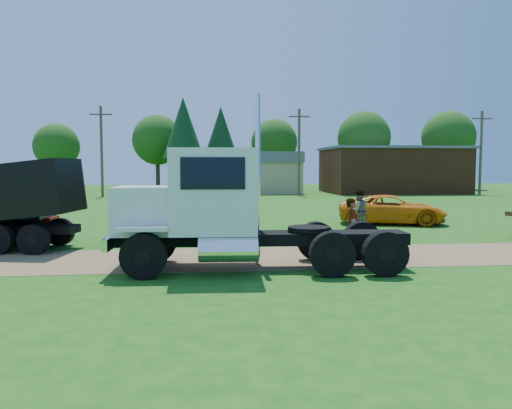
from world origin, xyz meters
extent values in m
plane|color=#185111|center=(0.00, 0.00, 0.00)|extent=(140.00, 140.00, 0.00)
cube|color=brown|center=(0.00, 0.00, 0.01)|extent=(120.00, 4.20, 0.01)
cube|color=black|center=(-2.27, -1.74, 0.91)|extent=(8.59, 1.53, 0.34)
cylinder|color=black|center=(-5.63, -2.78, 0.63)|extent=(1.27, 0.46, 1.25)
cylinder|color=black|center=(-5.63, -2.78, 0.63)|extent=(0.46, 0.44, 0.44)
cylinder|color=black|center=(-5.50, -0.34, 0.63)|extent=(1.27, 0.46, 1.25)
cylinder|color=black|center=(-5.50, -0.34, 0.63)|extent=(0.46, 0.44, 0.44)
cylinder|color=black|center=(-0.51, -3.05, 0.63)|extent=(1.27, 0.46, 1.25)
cylinder|color=black|center=(-0.51, -3.05, 0.63)|extent=(0.46, 0.44, 0.44)
cylinder|color=black|center=(-0.38, -0.61, 0.63)|extent=(1.27, 0.46, 1.25)
cylinder|color=black|center=(-0.38, -0.61, 0.63)|extent=(0.46, 0.44, 0.44)
cylinder|color=black|center=(0.97, -3.13, 0.63)|extent=(1.27, 0.46, 1.25)
cylinder|color=black|center=(0.97, -3.13, 0.63)|extent=(0.46, 0.44, 0.44)
cylinder|color=black|center=(1.09, -0.69, 0.63)|extent=(1.27, 0.46, 1.25)
cylinder|color=black|center=(1.09, -0.69, 0.63)|extent=(0.46, 0.44, 0.44)
cube|color=silver|center=(-5.51, -1.57, 1.77)|extent=(2.15, 2.04, 1.37)
cube|color=white|center=(-6.54, -1.51, 1.71)|extent=(0.18, 1.71, 1.14)
cube|color=white|center=(-6.59, -1.51, 0.91)|extent=(0.31, 2.63, 0.34)
cube|color=silver|center=(-3.69, -1.66, 2.34)|extent=(2.53, 2.86, 2.39)
cube|color=black|center=(-4.86, -1.60, 2.85)|extent=(0.18, 2.28, 0.97)
cube|color=black|center=(-3.76, -3.04, 2.85)|extent=(1.71, 0.14, 0.85)
cube|color=black|center=(-3.62, -0.28, 2.85)|extent=(1.71, 0.14, 0.85)
cube|color=silver|center=(-5.63, -2.78, 1.37)|extent=(1.39, 0.58, 0.11)
cube|color=silver|center=(-5.50, -0.34, 1.37)|extent=(1.39, 0.58, 0.11)
cylinder|color=white|center=(-3.36, -2.99, 0.80)|extent=(1.63, 0.77, 0.68)
cylinder|color=white|center=(-2.35, -1.10, 2.62)|extent=(0.17, 0.17, 5.24)
cylinder|color=black|center=(-0.90, -1.81, 1.17)|extent=(1.32, 1.32, 0.14)
cylinder|color=black|center=(-10.72, 3.61, 0.53)|extent=(1.10, 0.51, 1.06)
cylinder|color=black|center=(-10.72, 3.61, 0.53)|extent=(0.42, 0.41, 0.37)
cylinder|color=black|center=(-9.82, 1.41, 0.53)|extent=(1.10, 0.51, 1.06)
cylinder|color=black|center=(-9.82, 1.41, 0.53)|extent=(0.42, 0.41, 0.37)
cylinder|color=black|center=(-9.49, 3.40, 0.53)|extent=(1.10, 0.51, 1.06)
cylinder|color=black|center=(-9.49, 3.40, 0.53)|extent=(0.42, 0.41, 0.37)
cube|color=black|center=(-10.70, 2.58, 2.16)|extent=(4.53, 2.97, 2.33)
cylinder|color=black|center=(-11.30, 3.47, 0.58)|extent=(1.18, 0.43, 1.16)
cylinder|color=black|center=(-11.30, 3.47, 0.58)|extent=(0.43, 0.41, 0.41)
cylinder|color=black|center=(-11.18, 5.69, 0.58)|extent=(1.18, 0.43, 1.16)
cylinder|color=black|center=(-11.18, 5.69, 0.58)|extent=(0.43, 0.41, 0.41)
cube|color=black|center=(-11.98, 4.62, 1.43)|extent=(3.84, 2.64, 0.85)
imported|color=orange|center=(5.90, 9.00, 0.77)|extent=(6.01, 3.90, 1.54)
imported|color=#999999|center=(1.16, 0.57, 0.97)|extent=(0.81, 0.84, 1.93)
imported|color=#999999|center=(3.04, 5.75, 0.99)|extent=(1.08, 0.91, 1.98)
cube|color=brown|center=(18.00, 40.00, 2.50)|extent=(15.00, 10.00, 5.00)
cube|color=#5E5E63|center=(18.00, 40.00, 5.15)|extent=(15.40, 10.40, 0.30)
cube|color=tan|center=(4.00, 40.00, 1.80)|extent=(6.00, 5.00, 3.60)
cube|color=#5E5E63|center=(4.00, 40.00, 4.10)|extent=(6.20, 5.40, 1.20)
cylinder|color=#4C382B|center=(-14.00, 35.00, 4.50)|extent=(0.28, 0.28, 9.00)
cube|color=#4C382B|center=(-14.00, 35.00, 8.20)|extent=(2.20, 0.14, 0.14)
cylinder|color=#4C382B|center=(6.00, 35.00, 4.50)|extent=(0.28, 0.28, 9.00)
cube|color=#4C382B|center=(6.00, 35.00, 8.20)|extent=(2.20, 0.14, 0.14)
cylinder|color=#4C382B|center=(26.00, 35.00, 4.50)|extent=(0.28, 0.28, 9.00)
cube|color=#4C382B|center=(26.00, 35.00, 8.20)|extent=(2.20, 0.14, 0.14)
cylinder|color=#392917|center=(-22.45, 49.85, 1.52)|extent=(0.56, 0.56, 3.04)
sphere|color=#244F13|center=(-22.45, 49.85, 5.64)|extent=(5.72, 5.72, 5.72)
cylinder|color=#392917|center=(-10.01, 52.31, 1.78)|extent=(0.56, 0.56, 3.56)
sphere|color=#244F13|center=(-10.01, 52.31, 6.62)|extent=(6.72, 6.72, 6.72)
cylinder|color=#392917|center=(-1.51, 51.03, 1.94)|extent=(0.56, 0.56, 3.88)
cone|color=black|center=(-1.51, 51.03, 7.43)|extent=(4.88, 4.88, 7.20)
cylinder|color=#392917|center=(6.16, 54.09, 1.74)|extent=(0.56, 0.56, 3.48)
sphere|color=#244F13|center=(6.16, 54.09, 6.47)|extent=(6.57, 6.57, 6.57)
cylinder|color=#392917|center=(17.49, 48.78, 1.86)|extent=(0.56, 0.56, 3.72)
sphere|color=#244F13|center=(17.49, 48.78, 6.90)|extent=(7.01, 7.01, 7.01)
cylinder|color=#392917|center=(29.17, 48.46, 1.88)|extent=(0.56, 0.56, 3.76)
sphere|color=#244F13|center=(29.17, 48.46, 6.99)|extent=(7.10, 7.10, 7.10)
cylinder|color=#392917|center=(-6.36, 47.61, 2.07)|extent=(0.56, 0.56, 4.14)
cone|color=black|center=(-6.36, 47.61, 7.92)|extent=(5.20, 5.20, 7.68)
camera|label=1|loc=(-4.05, -16.29, 3.02)|focal=35.00mm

